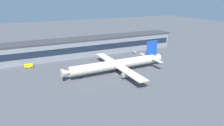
% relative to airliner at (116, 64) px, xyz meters
% --- Properties ---
extents(ground_plane, '(600.00, 600.00, 0.00)m').
position_rel_airliner_xyz_m(ground_plane, '(-1.56, -3.37, -5.10)').
color(ground_plane, '#4C4F54').
extents(terminal_building, '(151.24, 17.26, 13.69)m').
position_rel_airliner_xyz_m(terminal_building, '(-1.56, 46.73, 1.76)').
color(terminal_building, gray).
rests_on(terminal_building, ground_plane).
extents(airliner, '(66.96, 57.44, 17.42)m').
position_rel_airliner_xyz_m(airliner, '(0.00, 0.00, 0.00)').
color(airliner, beige).
rests_on(airliner, ground_plane).
extents(baggage_tug, '(2.64, 3.90, 1.85)m').
position_rel_airliner_xyz_m(baggage_tug, '(33.44, 32.72, -4.02)').
color(baggage_tug, gray).
rests_on(baggage_tug, ground_plane).
extents(crew_van, '(5.42, 2.80, 2.55)m').
position_rel_airliner_xyz_m(crew_van, '(-48.52, 32.35, -3.65)').
color(crew_van, yellow).
rests_on(crew_van, ground_plane).
extents(pushback_tractor, '(3.92, 5.36, 1.75)m').
position_rel_airliner_xyz_m(pushback_tractor, '(43.84, 26.54, -4.06)').
color(pushback_tractor, '#2651A5').
rests_on(pushback_tractor, ground_plane).
extents(traffic_cone_0, '(0.56, 0.56, 0.70)m').
position_rel_airliner_xyz_m(traffic_cone_0, '(9.53, -12.52, -4.76)').
color(traffic_cone_0, '#F2590C').
rests_on(traffic_cone_0, ground_plane).
extents(traffic_cone_1, '(0.45, 0.45, 0.56)m').
position_rel_airliner_xyz_m(traffic_cone_1, '(25.17, -8.34, -4.82)').
color(traffic_cone_1, '#F2590C').
rests_on(traffic_cone_1, ground_plane).
extents(traffic_cone_2, '(0.53, 0.53, 0.66)m').
position_rel_airliner_xyz_m(traffic_cone_2, '(-23.65, -14.61, -4.77)').
color(traffic_cone_2, '#F2590C').
rests_on(traffic_cone_2, ground_plane).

